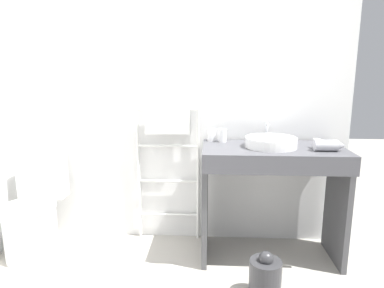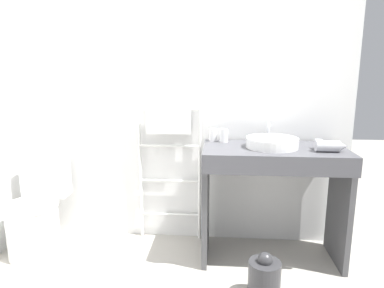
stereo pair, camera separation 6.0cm
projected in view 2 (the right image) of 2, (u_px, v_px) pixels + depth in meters
wall_back at (173, 92)px, 2.86m from camera, size 2.94×0.12×2.54m
toilet at (37, 215)px, 2.75m from camera, size 0.41×0.54×0.78m
towel_radiator at (169, 143)px, 2.85m from camera, size 0.53×0.06×1.18m
vanity_counter at (273, 184)px, 2.57m from camera, size 1.05×0.55×0.89m
sink_basin at (272, 142)px, 2.52m from camera, size 0.38×0.38×0.07m
faucet at (269, 130)px, 2.71m from camera, size 0.02×0.10×0.15m
cup_near_wall at (213, 135)px, 2.76m from camera, size 0.07×0.07×0.10m
cup_near_edge at (224, 136)px, 2.72m from camera, size 0.07×0.07×0.10m
hair_dryer at (329, 146)px, 2.39m from camera, size 0.22×0.16×0.08m
trash_bin at (264, 279)px, 2.19m from camera, size 0.21×0.24×0.32m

